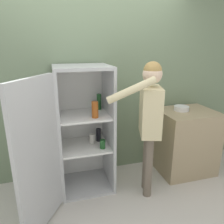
% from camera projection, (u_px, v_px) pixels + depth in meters
% --- Properties ---
extents(ground_plane, '(12.00, 12.00, 0.00)m').
position_uv_depth(ground_plane, '(112.00, 215.00, 2.42)').
color(ground_plane, beige).
extents(wall_back, '(7.00, 0.06, 2.55)m').
position_uv_depth(wall_back, '(92.00, 85.00, 2.94)').
color(wall_back, gray).
rests_on(wall_back, ground_plane).
extents(refrigerator, '(1.04, 1.16, 1.58)m').
position_uv_depth(refrigerator, '(76.00, 133.00, 2.61)').
color(refrigerator, '#B7BABC').
rests_on(refrigerator, ground_plane).
extents(person, '(0.71, 0.50, 1.63)m').
position_uv_depth(person, '(150.00, 113.00, 2.50)').
color(person, '#726656').
rests_on(person, ground_plane).
extents(counter, '(0.77, 0.65, 0.92)m').
position_uv_depth(counter, '(185.00, 141.00, 3.17)').
color(counter, tan).
rests_on(counter, ground_plane).
extents(bowl, '(0.21, 0.21, 0.06)m').
position_uv_depth(bowl, '(181.00, 108.00, 3.05)').
color(bowl, white).
rests_on(bowl, counter).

